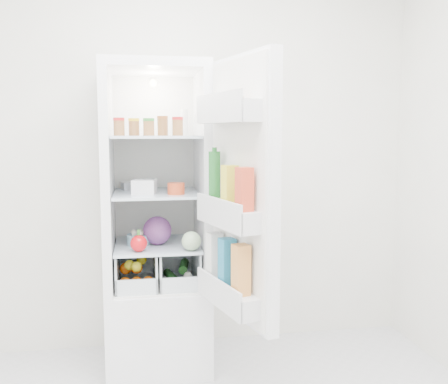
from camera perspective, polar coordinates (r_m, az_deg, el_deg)
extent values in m
cube|color=white|center=(3.27, -4.49, 4.94)|extent=(3.00, 0.02, 2.60)
cube|color=white|center=(3.18, -7.53, -14.56)|extent=(0.60, 0.60, 0.50)
cube|color=white|center=(2.99, -8.00, 13.86)|extent=(0.60, 0.60, 0.05)
cube|color=white|center=(3.25, -7.96, 1.80)|extent=(0.60, 0.05, 1.25)
cube|color=white|center=(2.98, -13.09, 1.24)|extent=(0.05, 0.60, 1.25)
cube|color=white|center=(3.00, -2.53, 1.44)|extent=(0.05, 0.60, 1.25)
cube|color=white|center=(3.22, -7.94, 1.75)|extent=(0.50, 0.01, 1.25)
sphere|color=white|center=(3.19, -8.09, 12.23)|extent=(0.05, 0.05, 0.05)
cube|color=silver|center=(3.01, -7.66, -6.01)|extent=(0.49, 0.53, 0.01)
cube|color=silver|center=(2.96, -7.75, -0.14)|extent=(0.49, 0.53, 0.02)
cube|color=silver|center=(2.94, -7.86, 6.26)|extent=(0.49, 0.53, 0.02)
cylinder|color=#B21919|center=(2.80, -11.90, 7.18)|extent=(0.06, 0.06, 0.08)
cylinder|color=gold|center=(2.85, -10.25, 7.21)|extent=(0.06, 0.06, 0.08)
cylinder|color=#267226|center=(2.77, -8.59, 7.26)|extent=(0.06, 0.06, 0.08)
cylinder|color=brown|center=(2.87, -7.03, 7.26)|extent=(0.06, 0.06, 0.08)
cylinder|color=#B21919|center=(2.81, -5.31, 7.30)|extent=(0.06, 0.06, 0.08)
cylinder|color=silver|center=(3.07, -4.56, 7.93)|extent=(0.05, 0.05, 0.16)
cube|color=silver|center=(2.87, -9.08, 0.60)|extent=(0.15, 0.15, 0.08)
cylinder|color=#C03F1C|center=(2.83, -5.50, 0.40)|extent=(0.10, 0.10, 0.06)
cube|color=white|center=(3.13, -9.95, 0.74)|extent=(0.20, 0.17, 0.04)
sphere|color=#56205F|center=(2.97, -7.63, -4.38)|extent=(0.17, 0.17, 0.17)
sphere|color=red|center=(2.81, -9.72, -5.81)|extent=(0.09, 0.09, 0.09)
cylinder|color=#7DA9BB|center=(2.99, -9.74, -5.39)|extent=(0.14, 0.14, 0.06)
sphere|color=#A0C090|center=(2.81, -3.75, -5.62)|extent=(0.11, 0.11, 0.11)
sphere|color=orange|center=(2.94, -11.22, -10.21)|extent=(0.07, 0.07, 0.07)
sphere|color=orange|center=(2.94, -9.94, -10.19)|extent=(0.07, 0.07, 0.07)
sphere|color=orange|center=(2.94, -8.65, -10.16)|extent=(0.07, 0.07, 0.07)
sphere|color=orange|center=(3.04, -11.19, -8.56)|extent=(0.07, 0.07, 0.07)
sphere|color=orange|center=(3.04, -9.95, -8.54)|extent=(0.07, 0.07, 0.07)
sphere|color=yellow|center=(2.98, -10.75, -8.21)|extent=(0.06, 0.06, 0.06)
sphere|color=yellow|center=(3.08, -9.40, -7.66)|extent=(0.06, 0.06, 0.06)
sphere|color=yellow|center=(2.94, -9.97, -8.39)|extent=(0.06, 0.06, 0.06)
cylinder|color=#174717|center=(3.06, -6.04, -9.62)|extent=(0.09, 0.21, 0.05)
cylinder|color=#174717|center=(3.10, -4.62, -8.43)|extent=(0.08, 0.21, 0.05)
sphere|color=white|center=(2.95, -5.10, -10.25)|extent=(0.05, 0.05, 0.05)
sphere|color=white|center=(2.97, -4.16, -9.55)|extent=(0.05, 0.05, 0.05)
cube|color=white|center=(2.45, 2.28, 0.25)|extent=(0.22, 0.59, 1.30)
cube|color=white|center=(2.43, 1.55, 0.21)|extent=(0.16, 0.54, 1.26)
cube|color=silver|center=(2.40, 0.49, 9.10)|extent=(0.24, 0.51, 0.10)
cube|color=silver|center=(2.43, 0.48, -2.77)|extent=(0.24, 0.51, 0.10)
cube|color=silver|center=(2.53, 0.47, -11.76)|extent=(0.24, 0.51, 0.10)
sphere|color=#926142|center=(2.29, 1.69, 10.71)|extent=(0.05, 0.05, 0.05)
sphere|color=#926142|center=(2.36, 0.80, 10.59)|extent=(0.05, 0.05, 0.05)
sphere|color=#926142|center=(2.43, -0.04, 10.48)|extent=(0.05, 0.05, 0.05)
cylinder|color=#1B5F23|center=(2.54, -1.09, 1.74)|extent=(0.06, 0.06, 0.26)
cube|color=yellow|center=(2.38, 0.68, 0.67)|extent=(0.08, 0.08, 0.20)
cube|color=#DB4226|center=(2.25, 2.34, 0.31)|extent=(0.08, 0.08, 0.20)
cube|color=white|center=(2.61, -1.07, -7.28)|extent=(0.09, 0.09, 0.24)
cube|color=teal|center=(2.47, 0.36, -8.04)|extent=(0.09, 0.09, 0.24)
cube|color=#EE9543|center=(2.34, 1.95, -8.89)|extent=(0.09, 0.09, 0.24)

